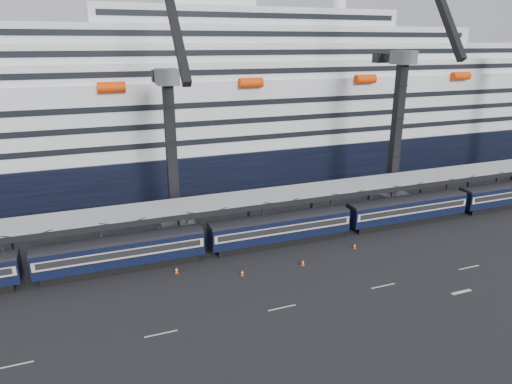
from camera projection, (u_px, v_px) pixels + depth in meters
ground at (377, 267)px, 53.64m from camera, size 260.00×260.00×0.00m
lane_markings at (465, 275)px, 51.75m from camera, size 111.00×4.27×0.02m
train at (304, 225)px, 60.26m from camera, size 133.05×3.00×4.05m
canopy at (322, 190)px, 64.43m from camera, size 130.00×6.25×5.53m
cruise_ship at (240, 110)px, 90.24m from camera, size 214.09×28.84×34.00m
crane_dark_near at (172, 148)px, 59.66m from camera, size 4.50×17.75×35.08m
crane_dark_mid at (399, 123)px, 70.14m from camera, size 4.50×18.24×39.64m
traffic_cone_b at (176, 270)px, 52.06m from camera, size 0.40×0.40×0.79m
traffic_cone_c at (242, 273)px, 51.53m from camera, size 0.36×0.36×0.73m
traffic_cone_d at (303, 262)px, 53.87m from camera, size 0.38×0.38×0.75m
traffic_cone_e at (355, 246)px, 58.32m from camera, size 0.34×0.34×0.68m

